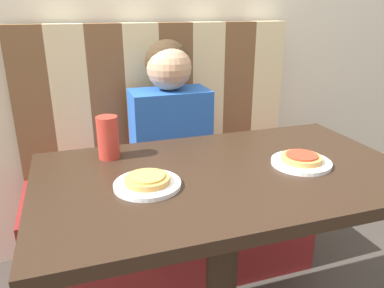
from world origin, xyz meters
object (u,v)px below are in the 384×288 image
(plate_left, at_px, (147,184))
(pizza_left, at_px, (147,179))
(drinking_cup, at_px, (108,137))
(pizza_right, at_px, (302,158))
(plate_right, at_px, (301,163))
(person, at_px, (170,112))

(plate_left, xyz_separation_m, pizza_left, (-0.00, 0.00, 0.02))
(plate_left, bearing_deg, drinking_cup, 106.75)
(pizza_right, bearing_deg, pizza_left, 180.00)
(pizza_right, bearing_deg, plate_left, 180.00)
(plate_right, xyz_separation_m, pizza_right, (0.00, 0.00, 0.02))
(pizza_left, relative_size, pizza_right, 1.00)
(person, xyz_separation_m, drinking_cup, (-0.31, -0.41, 0.05))
(pizza_right, bearing_deg, plate_right, 180.00)
(person, bearing_deg, plate_right, -70.04)
(plate_left, distance_m, plate_right, 0.47)
(person, height_order, drinking_cup, person)
(plate_left, height_order, pizza_left, pizza_left)
(pizza_right, bearing_deg, drinking_cup, 156.32)
(person, height_order, pizza_right, person)
(person, distance_m, pizza_left, 0.69)
(plate_left, relative_size, pizza_left, 1.49)
(plate_left, bearing_deg, pizza_right, 0.00)
(plate_left, xyz_separation_m, drinking_cup, (-0.07, 0.24, 0.06))
(pizza_left, relative_size, drinking_cup, 0.89)
(plate_right, relative_size, pizza_left, 1.49)
(plate_right, relative_size, pizza_right, 1.49)
(person, height_order, plate_left, person)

